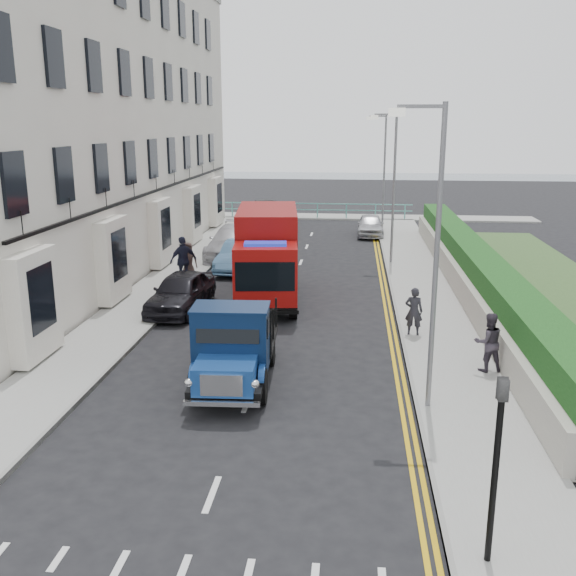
# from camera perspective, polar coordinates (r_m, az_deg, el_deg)

# --- Properties ---
(ground) EXTENTS (120.00, 120.00, 0.00)m
(ground) POSITION_cam_1_polar(r_m,az_deg,el_deg) (17.63, -2.57, -7.39)
(ground) COLOR black
(ground) RESTS_ON ground
(pavement_west) EXTENTS (2.40, 38.00, 0.12)m
(pavement_west) POSITION_cam_1_polar(r_m,az_deg,el_deg) (27.10, -10.75, 0.38)
(pavement_west) COLOR gray
(pavement_west) RESTS_ON ground
(pavement_east) EXTENTS (2.60, 38.00, 0.12)m
(pavement_east) POSITION_cam_1_polar(r_m,az_deg,el_deg) (26.17, 11.89, -0.19)
(pavement_east) COLOR gray
(pavement_east) RESTS_ON ground
(promenade) EXTENTS (30.00, 2.50, 0.12)m
(promenade) POSITION_cam_1_polar(r_m,az_deg,el_deg) (45.71, 2.68, 6.35)
(promenade) COLOR gray
(promenade) RESTS_ON ground
(sea_plane) EXTENTS (120.00, 120.00, 0.00)m
(sea_plane) POSITION_cam_1_polar(r_m,az_deg,el_deg) (76.50, 3.98, 9.61)
(sea_plane) COLOR #4F5E6B
(sea_plane) RESTS_ON ground
(terrace_west) EXTENTS (6.31, 30.20, 14.25)m
(terrace_west) POSITION_cam_1_polar(r_m,az_deg,el_deg) (31.51, -17.01, 15.02)
(terrace_west) COLOR silver
(terrace_west) RESTS_ON ground
(garden_east) EXTENTS (1.45, 28.00, 1.75)m
(garden_east) POSITION_cam_1_polar(r_m,az_deg,el_deg) (26.25, 16.13, 1.48)
(garden_east) COLOR #B2AD9E
(garden_east) RESTS_ON ground
(seafront_railing) EXTENTS (13.00, 0.08, 1.11)m
(seafront_railing) POSITION_cam_1_polar(r_m,az_deg,el_deg) (44.84, 2.63, 6.87)
(seafront_railing) COLOR #59B2A5
(seafront_railing) RESTS_ON ground
(lamp_near) EXTENTS (1.23, 0.18, 7.00)m
(lamp_near) POSITION_cam_1_polar(r_m,az_deg,el_deg) (14.52, 12.65, 3.93)
(lamp_near) COLOR slate
(lamp_near) RESTS_ON ground
(lamp_mid) EXTENTS (1.23, 0.18, 7.00)m
(lamp_mid) POSITION_cam_1_polar(r_m,az_deg,el_deg) (30.34, 9.18, 9.50)
(lamp_mid) COLOR slate
(lamp_mid) RESTS_ON ground
(lamp_far) EXTENTS (1.23, 0.18, 7.00)m
(lamp_far) POSITION_cam_1_polar(r_m,az_deg,el_deg) (40.30, 8.39, 10.74)
(lamp_far) COLOR slate
(lamp_far) RESTS_ON ground
(traffic_signal) EXTENTS (0.16, 0.20, 3.10)m
(traffic_signal) POSITION_cam_1_polar(r_m,az_deg,el_deg) (10.02, 18.14, -13.00)
(traffic_signal) COLOR black
(traffic_signal) RESTS_ON ground
(bedford_lorry) EXTENTS (2.07, 4.76, 2.21)m
(bedford_lorry) POSITION_cam_1_polar(r_m,az_deg,el_deg) (16.14, -4.98, -5.69)
(bedford_lorry) COLOR black
(bedford_lorry) RESTS_ON ground
(red_lorry) EXTENTS (2.87, 6.64, 3.37)m
(red_lorry) POSITION_cam_1_polar(r_m,az_deg,el_deg) (24.22, -1.86, 3.15)
(red_lorry) COLOR black
(red_lorry) RESTS_ON ground
(parked_car_front) EXTENTS (1.99, 4.24, 1.40)m
(parked_car_front) POSITION_cam_1_polar(r_m,az_deg,el_deg) (23.18, -9.50, -0.35)
(parked_car_front) COLOR black
(parked_car_front) RESTS_ON ground
(parked_car_mid) EXTENTS (1.82, 4.22, 1.35)m
(parked_car_mid) POSITION_cam_1_polar(r_m,az_deg,el_deg) (29.22, -4.26, 2.86)
(parked_car_mid) COLOR #5F98CD
(parked_car_mid) RESTS_ON ground
(parked_car_rear) EXTENTS (2.30, 5.46, 1.57)m
(parked_car_rear) POSITION_cam_1_polar(r_m,az_deg,el_deg) (32.05, -4.85, 4.10)
(parked_car_rear) COLOR silver
(parked_car_rear) RESTS_ON ground
(seafront_car_left) EXTENTS (3.61, 5.76, 1.49)m
(seafront_car_left) POSITION_cam_1_polar(r_m,az_deg,el_deg) (43.97, -2.05, 6.93)
(seafront_car_left) COLOR black
(seafront_car_left) RESTS_ON ground
(seafront_car_right) EXTENTS (1.54, 3.78, 1.29)m
(seafront_car_right) POSITION_cam_1_polar(r_m,az_deg,el_deg) (38.44, 7.33, 5.56)
(seafront_car_right) COLOR #B6B6BC
(seafront_car_right) RESTS_ON ground
(pedestrian_east_near) EXTENTS (0.60, 0.44, 1.52)m
(pedestrian_east_near) POSITION_cam_1_polar(r_m,az_deg,el_deg) (20.31, 11.12, -2.03)
(pedestrian_east_near) COLOR #232228
(pedestrian_east_near) RESTS_ON pavement_east
(pedestrian_east_far) EXTENTS (0.89, 0.75, 1.61)m
(pedestrian_east_far) POSITION_cam_1_polar(r_m,az_deg,el_deg) (17.87, 17.38, -4.61)
(pedestrian_east_far) COLOR #37303A
(pedestrian_east_far) RESTS_ON pavement_east
(pedestrian_west_near) EXTENTS (1.19, 1.09, 1.96)m
(pedestrian_west_near) POSITION_cam_1_polar(r_m,az_deg,el_deg) (26.52, -9.28, 2.44)
(pedestrian_west_near) COLOR #1B1E31
(pedestrian_west_near) RESTS_ON pavement_west
(pedestrian_west_far) EXTENTS (0.83, 0.60, 1.59)m
(pedestrian_west_far) POSITION_cam_1_polar(r_m,az_deg,el_deg) (27.29, -8.86, 2.40)
(pedestrian_west_far) COLOR #40322E
(pedestrian_west_far) RESTS_ON pavement_west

